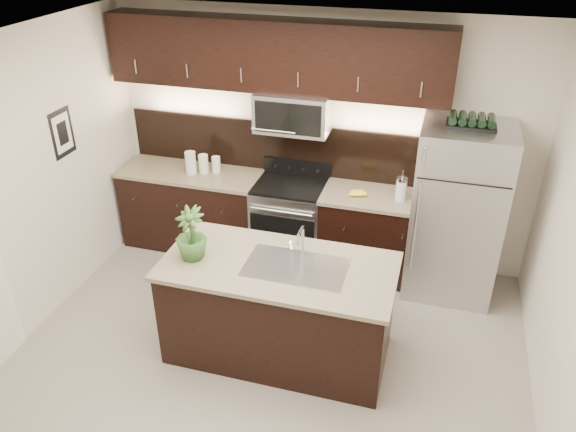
{
  "coord_description": "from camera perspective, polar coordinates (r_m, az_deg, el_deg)",
  "views": [
    {
      "loc": [
        1.22,
        -3.49,
        3.58
      ],
      "look_at": [
        0.06,
        0.55,
        1.21
      ],
      "focal_mm": 35.0,
      "sensor_mm": 36.0,
      "label": 1
    }
  ],
  "objects": [
    {
      "name": "upper_fixtures",
      "position": [
        5.76,
        -1.12,
        14.9
      ],
      "size": [
        3.49,
        0.4,
        1.66
      ],
      "color": "black",
      "rests_on": "counter_run"
    },
    {
      "name": "counter_run",
      "position": [
        6.27,
        -1.6,
        -0.35
      ],
      "size": [
        3.51,
        0.65,
        0.94
      ],
      "color": "black",
      "rests_on": "ground"
    },
    {
      "name": "bananas",
      "position": [
        5.78,
        6.57,
        2.35
      ],
      "size": [
        0.23,
        0.2,
        0.06
      ],
      "primitive_type": "ellipsoid",
      "rotation": [
        0.0,
        0.0,
        0.34
      ],
      "color": "yellow",
      "rests_on": "counter_run"
    },
    {
      "name": "island",
      "position": [
        4.96,
        -0.93,
        -9.41
      ],
      "size": [
        1.96,
        0.96,
        0.94
      ],
      "color": "black",
      "rests_on": "ground"
    },
    {
      "name": "wine_rack",
      "position": [
        5.42,
        18.18,
        9.13
      ],
      "size": [
        0.44,
        0.27,
        0.1
      ],
      "color": "black",
      "rests_on": "refrigerator"
    },
    {
      "name": "plant",
      "position": [
        4.72,
        -9.85,
        -1.79
      ],
      "size": [
        0.32,
        0.32,
        0.47
      ],
      "primitive_type": "imported",
      "rotation": [
        0.0,
        0.0,
        -0.28
      ],
      "color": "#305923",
      "rests_on": "island"
    },
    {
      "name": "refrigerator",
      "position": [
        5.79,
        16.75,
        0.38
      ],
      "size": [
        0.86,
        0.78,
        1.79
      ],
      "primitive_type": "cube",
      "color": "#B2B2B7",
      "rests_on": "ground"
    },
    {
      "name": "canisters",
      "position": [
        6.28,
        -8.89,
        5.28
      ],
      "size": [
        0.36,
        0.22,
        0.25
      ],
      "rotation": [
        0.0,
        0.0,
        0.42
      ],
      "color": "silver",
      "rests_on": "counter_run"
    },
    {
      "name": "sink_faucet",
      "position": [
        4.65,
        0.83,
        -5.0
      ],
      "size": [
        0.84,
        0.5,
        0.28
      ],
      "color": "silver",
      "rests_on": "island"
    },
    {
      "name": "room_walls",
      "position": [
        4.15,
        -4.47,
        2.32
      ],
      "size": [
        4.52,
        4.02,
        2.71
      ],
      "color": "beige",
      "rests_on": "ground"
    },
    {
      "name": "french_press",
      "position": [
        5.72,
        11.41,
        2.65
      ],
      "size": [
        0.11,
        0.11,
        0.32
      ],
      "rotation": [
        0.0,
        0.0,
        0.38
      ],
      "color": "silver",
      "rests_on": "counter_run"
    },
    {
      "name": "ground",
      "position": [
        5.15,
        -2.38,
        -14.7
      ],
      "size": [
        4.5,
        4.5,
        0.0
      ],
      "primitive_type": "plane",
      "color": "gray",
      "rests_on": "ground"
    }
  ]
}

